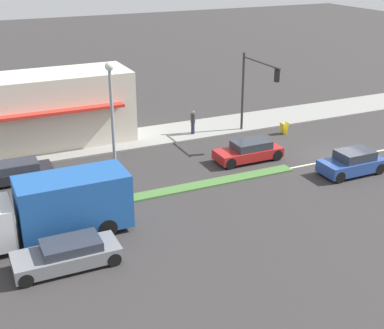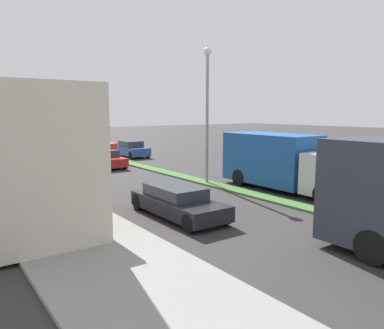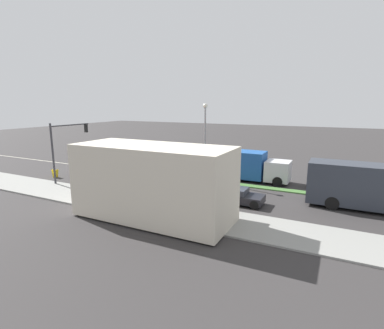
# 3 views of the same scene
# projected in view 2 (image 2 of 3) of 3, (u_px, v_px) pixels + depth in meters

# --- Properties ---
(ground_plane) EXTENTS (160.00, 160.00, 0.00)m
(ground_plane) POSITION_uv_depth(u_px,v_px,m) (245.00, 193.00, 18.62)
(ground_plane) COLOR #333030
(sidewalk_right) EXTENTS (4.00, 73.00, 0.12)m
(sidewalk_right) POSITION_uv_depth(u_px,v_px,m) (66.00, 227.00, 13.04)
(sidewalk_right) COLOR gray
(sidewalk_right) RESTS_ON ground
(lane_marking_center) EXTENTS (0.16, 60.00, 0.01)m
(lane_marking_center) POSITION_uv_depth(u_px,v_px,m) (104.00, 157.00, 33.13)
(lane_marking_center) COLOR beige
(lane_marking_center) RESTS_ON ground
(building_corner_store) EXTENTS (4.85, 10.35, 4.75)m
(building_corner_store) POSITION_uv_depth(u_px,v_px,m) (3.00, 153.00, 13.94)
(building_corner_store) COLOR beige
(building_corner_store) RESTS_ON sidewalk_right
(traffic_signal_main) EXTENTS (4.59, 0.34, 5.60)m
(traffic_signal_main) POSITION_uv_depth(u_px,v_px,m) (37.00, 113.00, 26.65)
(traffic_signal_main) COLOR #333338
(traffic_signal_main) RESTS_ON sidewalk_right
(street_lamp) EXTENTS (0.44, 0.44, 7.37)m
(street_lamp) POSITION_uv_depth(u_px,v_px,m) (207.00, 98.00, 20.46)
(street_lamp) COLOR gray
(street_lamp) RESTS_ON median_strip
(pedestrian) EXTENTS (0.34, 0.34, 1.72)m
(pedestrian) POSITION_uv_depth(u_px,v_px,m) (21.00, 161.00, 22.95)
(pedestrian) COLOR #282D42
(pedestrian) RESTS_ON sidewalk_right
(warning_aframe_sign) EXTENTS (0.45, 0.53, 0.84)m
(warning_aframe_sign) POSITION_uv_depth(u_px,v_px,m) (39.00, 158.00, 29.37)
(warning_aframe_sign) COLOR yellow
(warning_aframe_sign) RESTS_ON ground
(delivery_truck) EXTENTS (2.44, 7.50, 2.87)m
(delivery_truck) POSITION_uv_depth(u_px,v_px,m) (284.00, 162.00, 19.26)
(delivery_truck) COLOR silver
(delivery_truck) RESTS_ON ground
(hatchback_red) EXTENTS (1.75, 4.27, 1.28)m
(hatchback_red) POSITION_uv_depth(u_px,v_px,m) (105.00, 159.00, 27.31)
(hatchback_red) COLOR #AD1E1E
(hatchback_red) RESTS_ON ground
(sedan_dark) EXTENTS (1.79, 4.55, 1.19)m
(sedan_dark) POSITION_uv_depth(u_px,v_px,m) (178.00, 202.00, 14.46)
(sedan_dark) COLOR black
(sedan_dark) RESTS_ON ground
(suv_grey) EXTENTS (1.81, 4.44, 1.18)m
(suv_grey) POSITION_uv_depth(u_px,v_px,m) (318.00, 174.00, 20.92)
(suv_grey) COLOR slate
(suv_grey) RESTS_ON ground
(coupe_blue) EXTENTS (1.80, 3.87, 1.43)m
(coupe_blue) POSITION_uv_depth(u_px,v_px,m) (132.00, 149.00, 33.45)
(coupe_blue) COLOR #284793
(coupe_blue) RESTS_ON ground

